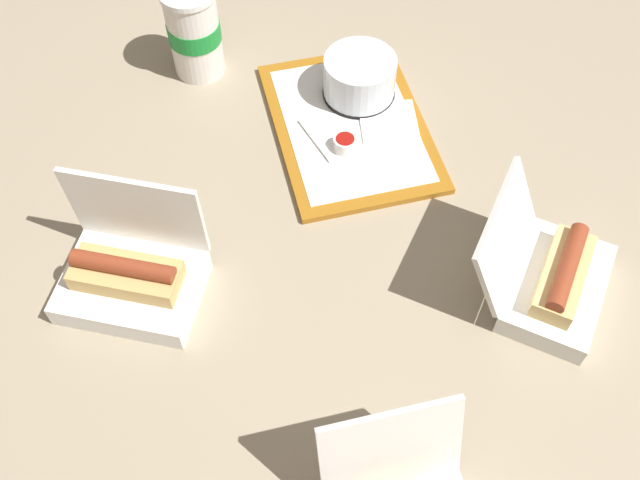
# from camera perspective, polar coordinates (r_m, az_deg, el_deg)

# --- Properties ---
(ground_plane) EXTENTS (3.20, 3.20, 0.00)m
(ground_plane) POSITION_cam_1_polar(r_m,az_deg,el_deg) (1.13, 2.15, -0.44)
(ground_plane) COLOR gray
(food_tray) EXTENTS (0.38, 0.28, 0.01)m
(food_tray) POSITION_cam_1_polar(r_m,az_deg,el_deg) (1.28, 2.40, 9.09)
(food_tray) COLOR #A56619
(food_tray) RESTS_ON ground_plane
(cake_container) EXTENTS (0.13, 0.13, 0.08)m
(cake_container) POSITION_cam_1_polar(r_m,az_deg,el_deg) (1.30, 3.18, 12.79)
(cake_container) COLOR black
(cake_container) RESTS_ON food_tray
(ketchup_cup) EXTENTS (0.04, 0.04, 0.02)m
(ketchup_cup) POSITION_cam_1_polar(r_m,az_deg,el_deg) (1.23, 2.01, 7.76)
(ketchup_cup) COLOR white
(ketchup_cup) RESTS_ON food_tray
(napkin_stack) EXTENTS (0.11, 0.11, 0.00)m
(napkin_stack) POSITION_cam_1_polar(r_m,az_deg,el_deg) (1.28, 5.50, 9.38)
(napkin_stack) COLOR white
(napkin_stack) RESTS_ON food_tray
(plastic_fork) EXTENTS (0.11, 0.05, 0.00)m
(plastic_fork) POSITION_cam_1_polar(r_m,az_deg,el_deg) (1.24, -0.30, 8.02)
(plastic_fork) COLOR white
(plastic_fork) RESTS_ON food_tray
(clamshell_hotdog_corner) EXTENTS (0.27, 0.27, 0.16)m
(clamshell_hotdog_corner) POSITION_cam_1_polar(r_m,az_deg,el_deg) (1.10, 18.07, -2.93)
(clamshell_hotdog_corner) COLOR white
(clamshell_hotdog_corner) RESTS_ON ground_plane
(clamshell_hotdog_left) EXTENTS (0.22, 0.25, 0.19)m
(clamshell_hotdog_left) POSITION_cam_1_polar(r_m,az_deg,el_deg) (1.08, -14.89, -2.71)
(clamshell_hotdog_left) COLOR white
(clamshell_hotdog_left) RESTS_ON ground_plane
(soda_cup_front) EXTENTS (0.10, 0.10, 0.23)m
(soda_cup_front) POSITION_cam_1_polar(r_m,az_deg,el_deg) (1.36, -10.04, 16.12)
(soda_cup_front) COLOR white
(soda_cup_front) RESTS_ON ground_plane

